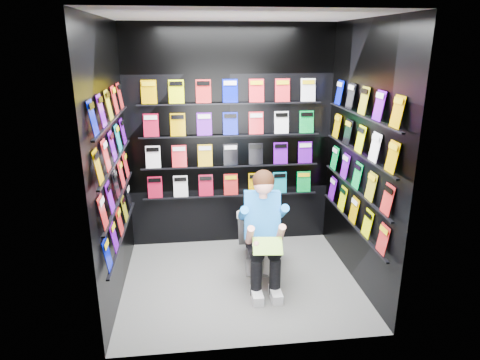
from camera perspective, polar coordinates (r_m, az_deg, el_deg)
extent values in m
plane|color=slate|center=(4.59, 0.07, -13.41)|extent=(2.40, 2.40, 0.00)
plane|color=white|center=(3.92, 0.08, 21.06)|extent=(2.40, 2.40, 0.00)
cube|color=black|center=(5.03, -1.31, 5.46)|extent=(2.40, 0.04, 2.60)
cube|color=black|center=(3.12, 2.29, -2.47)|extent=(2.40, 0.04, 2.60)
cube|color=black|center=(4.10, -16.82, 1.79)|extent=(0.04, 2.00, 2.60)
cube|color=black|center=(4.37, 15.91, 2.84)|extent=(0.04, 2.00, 2.60)
imported|color=white|center=(4.76, 2.06, -7.15)|extent=(0.49, 0.79, 0.73)
cube|color=white|center=(4.79, 3.98, -9.89)|extent=(0.33, 0.45, 0.30)
cube|color=white|center=(4.72, 4.02, -8.10)|extent=(0.35, 0.48, 0.03)
cube|color=green|center=(4.02, 3.71, -8.79)|extent=(0.29, 0.19, 0.12)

